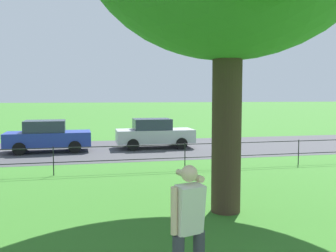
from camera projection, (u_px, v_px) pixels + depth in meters
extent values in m
cube|color=#424247|center=(64.00, 151.00, 18.23)|extent=(80.00, 7.59, 0.01)
cylinder|color=black|center=(53.00, 161.00, 12.62)|extent=(0.04, 0.04, 1.00)
cylinder|color=black|center=(185.00, 156.00, 13.61)|extent=(0.04, 0.04, 1.00)
cylinder|color=black|center=(298.00, 152.00, 14.61)|extent=(0.04, 0.04, 1.00)
cylinder|color=black|center=(53.00, 163.00, 12.62)|extent=(37.34, 0.03, 0.03)
cylinder|color=black|center=(53.00, 148.00, 12.58)|extent=(37.34, 0.03, 0.03)
cylinder|color=#423023|center=(227.00, 115.00, 8.56)|extent=(0.69, 0.69, 4.60)
cube|color=silver|center=(189.00, 209.00, 4.81)|extent=(0.43, 0.38, 0.66)
sphere|color=beige|center=(189.00, 173.00, 4.77)|extent=(0.22, 0.22, 0.22)
cylinder|color=beige|center=(189.00, 175.00, 5.15)|extent=(0.26, 0.62, 0.10)
cylinder|color=beige|center=(174.00, 211.00, 4.70)|extent=(0.09, 0.09, 0.62)
cube|color=#233899|center=(49.00, 139.00, 17.95)|extent=(4.05, 1.81, 0.68)
cube|color=#2D3847|center=(45.00, 126.00, 17.86)|extent=(1.94, 1.57, 0.56)
cylinder|color=black|center=(75.00, 143.00, 19.06)|extent=(0.61, 0.22, 0.60)
cylinder|color=black|center=(75.00, 147.00, 17.50)|extent=(0.61, 0.22, 0.60)
cylinder|color=black|center=(24.00, 144.00, 18.46)|extent=(0.61, 0.22, 0.60)
cylinder|color=black|center=(19.00, 149.00, 16.90)|extent=(0.61, 0.22, 0.60)
cube|color=#B7BABF|center=(155.00, 136.00, 19.29)|extent=(4.02, 1.74, 0.68)
cube|color=#2D3847|center=(152.00, 124.00, 19.21)|extent=(1.91, 1.54, 0.56)
cylinder|color=black|center=(174.00, 140.00, 20.36)|extent=(0.60, 0.21, 0.60)
cylinder|color=black|center=(181.00, 144.00, 18.78)|extent=(0.60, 0.21, 0.60)
cylinder|color=black|center=(130.00, 141.00, 19.85)|extent=(0.60, 0.21, 0.60)
cylinder|color=black|center=(133.00, 145.00, 18.28)|extent=(0.60, 0.21, 0.60)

